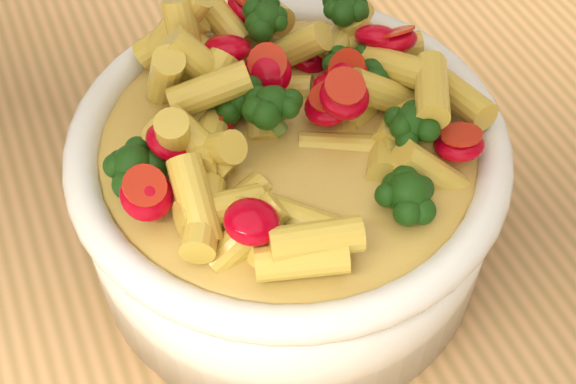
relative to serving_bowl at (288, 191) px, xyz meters
name	(u,v)px	position (x,y,z in m)	size (l,w,h in m)	color
serving_bowl	(288,191)	(0.00, 0.00, 0.00)	(0.27, 0.27, 0.11)	white
pasta_salad	(288,113)	(0.00, 0.00, 0.07)	(0.21, 0.21, 0.05)	gold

